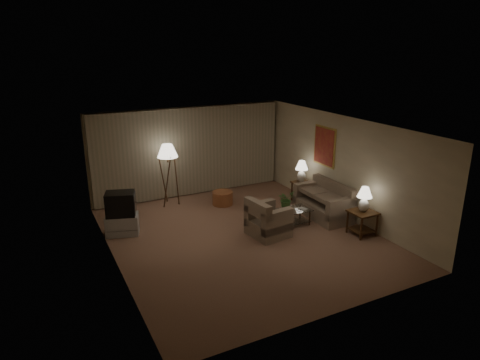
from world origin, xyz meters
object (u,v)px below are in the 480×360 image
at_px(crt_tv, 120,204).
at_px(floor_lamp, 169,174).
at_px(tv_cabinet, 122,225).
at_px(side_table_far, 301,188).
at_px(ottoman, 223,198).
at_px(armchair, 268,221).
at_px(table_lamp_near, 364,197).
at_px(sofa, 323,203).
at_px(side_table_near, 362,218).
at_px(table_lamp_far, 302,169).
at_px(coffee_table, 290,215).
at_px(vase, 286,208).

height_order(crt_tv, floor_lamp, floor_lamp).
height_order(tv_cabinet, floor_lamp, floor_lamp).
xyz_separation_m(tv_cabinet, crt_tv, (0.00, 0.00, 0.54)).
height_order(side_table_far, ottoman, side_table_far).
relative_size(armchair, table_lamp_near, 1.74).
distance_m(tv_cabinet, floor_lamp, 2.30).
height_order(side_table_far, tv_cabinet, side_table_far).
height_order(sofa, side_table_near, sofa).
height_order(side_table_far, table_lamp_far, table_lamp_far).
xyz_separation_m(coffee_table, floor_lamp, (-2.28, 2.84, 0.66)).
relative_size(side_table_far, tv_cabinet, 0.68).
distance_m(side_table_near, crt_tv, 5.86).
bearing_deg(ottoman, coffee_table, -66.83).
bearing_deg(table_lamp_far, ottoman, 159.84).
xyz_separation_m(table_lamp_near, tv_cabinet, (-5.20, 2.67, -0.72)).
xyz_separation_m(table_lamp_far, floor_lamp, (-3.53, 1.49, -0.04)).
relative_size(sofa, vase, 10.37).
bearing_deg(side_table_near, side_table_far, 90.00).
height_order(table_lamp_far, coffee_table, table_lamp_far).
bearing_deg(sofa, vase, -84.42).
xyz_separation_m(armchair, coffee_table, (0.81, 0.25, -0.10)).
height_order(side_table_near, vase, side_table_near).
bearing_deg(sofa, side_table_far, 174.16).
xyz_separation_m(armchair, side_table_far, (2.06, 1.60, 0.03)).
distance_m(table_lamp_far, tv_cabinet, 5.25).
bearing_deg(coffee_table, table_lamp_far, 47.19).
xyz_separation_m(table_lamp_near, crt_tv, (-5.20, 2.67, -0.18)).
height_order(table_lamp_far, tv_cabinet, table_lamp_far).
height_order(floor_lamp, ottoman, floor_lamp).
xyz_separation_m(side_table_near, floor_lamp, (-3.53, 4.09, 0.52)).
bearing_deg(crt_tv, sofa, 3.44).
bearing_deg(crt_tv, side_table_far, 17.32).
xyz_separation_m(tv_cabinet, vase, (3.80, -1.42, 0.25)).
distance_m(coffee_table, tv_cabinet, 4.20).
distance_m(side_table_near, ottoman, 4.04).
relative_size(side_table_near, coffee_table, 0.58).
height_order(table_lamp_near, tv_cabinet, table_lamp_near).
xyz_separation_m(coffee_table, vase, (-0.15, -0.00, 0.22)).
bearing_deg(tv_cabinet, table_lamp_far, 17.32).
height_order(armchair, side_table_far, armchair).
bearing_deg(side_table_far, vase, -136.05).
xyz_separation_m(table_lamp_near, floor_lamp, (-3.53, 4.09, -0.03)).
xyz_separation_m(side_table_near, ottoman, (-2.17, 3.40, -0.22)).
bearing_deg(side_table_near, armchair, 154.15).
bearing_deg(tv_cabinet, side_table_far, 17.32).
bearing_deg(coffee_table, side_table_near, -44.99).
bearing_deg(crt_tv, tv_cabinet, 0.00).
bearing_deg(armchair, floor_lamp, 18.47).
relative_size(sofa, tv_cabinet, 1.92).
bearing_deg(vase, side_table_far, 43.95).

